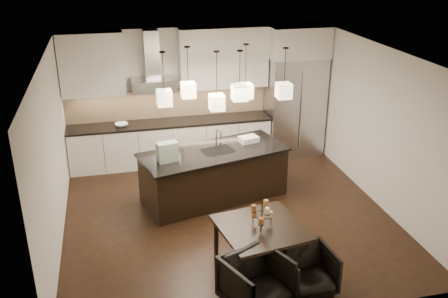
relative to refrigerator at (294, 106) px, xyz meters
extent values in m
cube|color=black|center=(-2.10, -2.38, -1.08)|extent=(5.50, 5.50, 0.02)
cube|color=white|center=(-2.10, -2.38, 1.73)|extent=(5.50, 5.50, 0.02)
cube|color=silver|center=(-2.10, 0.38, 0.32)|extent=(5.50, 0.02, 2.80)
cube|color=silver|center=(-2.10, -5.14, 0.32)|extent=(5.50, 0.02, 2.80)
cube|color=silver|center=(-4.86, -2.38, 0.32)|extent=(0.02, 5.50, 2.80)
cube|color=silver|center=(0.66, -2.38, 0.32)|extent=(0.02, 5.50, 2.80)
cube|color=#B7B7BA|center=(0.00, 0.00, 0.00)|extent=(1.20, 0.72, 2.15)
cube|color=silver|center=(0.00, 0.00, 1.40)|extent=(1.26, 0.72, 0.65)
cube|color=silver|center=(-2.73, 0.05, -0.64)|extent=(4.21, 0.62, 0.88)
cube|color=black|center=(-2.73, 0.05, -0.17)|extent=(4.21, 0.66, 0.04)
cube|color=#D7B58B|center=(-2.73, 0.35, 0.16)|extent=(4.21, 0.02, 0.63)
cube|color=silver|center=(-4.20, 0.19, 1.10)|extent=(1.25, 0.35, 1.25)
cube|color=silver|center=(-1.55, 0.19, 1.10)|extent=(1.85, 0.35, 1.25)
cube|color=#B7B7BA|center=(-3.03, 0.10, 0.65)|extent=(0.90, 0.52, 0.24)
cube|color=#B7B7BA|center=(-3.03, 0.21, 1.24)|extent=(0.30, 0.28, 0.96)
imported|color=silver|center=(-3.73, 0.00, -0.12)|extent=(0.30, 0.30, 0.06)
cube|color=black|center=(-2.18, -1.74, -0.63)|extent=(2.72, 1.61, 0.90)
cube|color=black|center=(-2.18, -1.74, -0.16)|extent=(2.82, 1.71, 0.04)
cube|color=#296536|center=(-3.05, -1.99, 0.04)|extent=(0.38, 0.26, 0.35)
cube|color=silver|center=(-1.46, -1.45, -0.09)|extent=(0.40, 0.32, 0.10)
cylinder|color=beige|center=(-1.86, -3.97, -0.22)|extent=(0.08, 0.08, 0.09)
cylinder|color=#BD7738|center=(-2.06, -3.89, -0.22)|extent=(0.08, 0.08, 0.09)
cylinder|color=#985426|center=(-2.03, -4.11, -0.22)|extent=(0.08, 0.08, 0.09)
cylinder|color=#BD7738|center=(-1.90, -3.89, -0.07)|extent=(0.08, 0.08, 0.09)
cylinder|color=#985426|center=(-2.10, -3.99, -0.07)|extent=(0.08, 0.08, 0.09)
cylinder|color=beige|center=(-1.95, -4.10, -0.07)|extent=(0.08, 0.08, 0.09)
imported|color=black|center=(-2.28, -4.74, -0.72)|extent=(1.01, 1.02, 0.71)
imported|color=black|center=(-1.50, -4.61, -0.77)|extent=(0.71, 0.73, 0.61)
cube|color=beige|center=(-3.04, -1.89, 0.96)|extent=(0.24, 0.24, 0.26)
cube|color=beige|center=(-2.59, -1.58, 0.97)|extent=(0.24, 0.24, 0.26)
cube|color=beige|center=(-1.81, -2.08, 1.02)|extent=(0.24, 0.24, 0.26)
cube|color=beige|center=(-1.57, -1.59, 0.89)|extent=(0.24, 0.24, 0.26)
cube|color=beige|center=(-1.02, -2.04, 0.99)|extent=(0.24, 0.24, 0.26)
cube|color=beige|center=(-2.19, -2.05, 0.87)|extent=(0.24, 0.24, 0.26)
camera|label=1|loc=(-3.90, -9.77, 3.36)|focal=40.00mm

